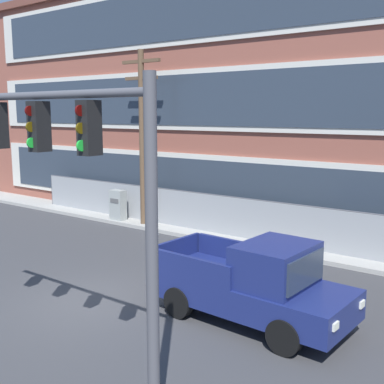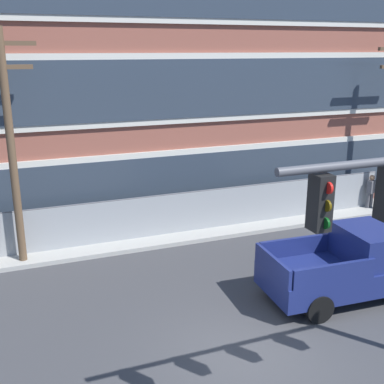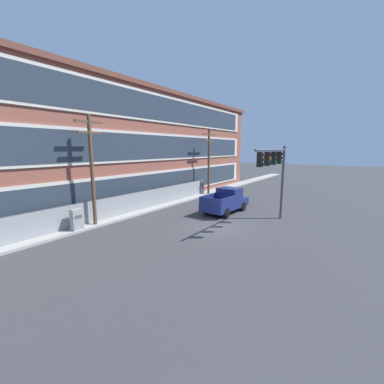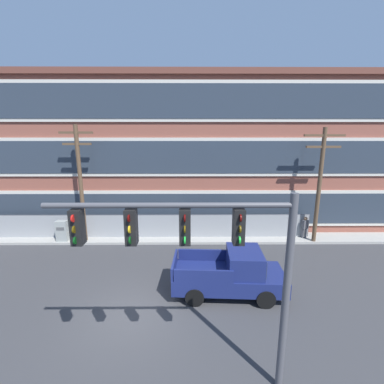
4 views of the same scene
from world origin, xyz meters
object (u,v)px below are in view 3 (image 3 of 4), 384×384
(traffic_signal_mast, at_px, (275,166))
(pedestrian_near_cabinet, at_px, (203,187))
(pickup_truck_navy, at_px, (226,201))
(utility_pole_near_corner, at_px, (92,167))
(utility_pole_midblock, at_px, (209,159))
(electrical_cabinet, at_px, (77,221))

(traffic_signal_mast, bearing_deg, pedestrian_near_cabinet, 54.75)
(pickup_truck_navy, height_order, utility_pole_near_corner, utility_pole_near_corner)
(utility_pole_near_corner, bearing_deg, utility_pole_midblock, -0.98)
(pickup_truck_navy, bearing_deg, electrical_cabinet, 151.21)
(utility_pole_near_corner, relative_size, utility_pole_midblock, 1.02)
(pedestrian_near_cabinet, bearing_deg, traffic_signal_mast, -125.25)
(pickup_truck_navy, relative_size, utility_pole_midblock, 0.67)
(utility_pole_near_corner, bearing_deg, pickup_truck_navy, -33.19)
(pickup_truck_navy, xyz_separation_m, utility_pole_midblock, (6.46, 5.60, 3.29))
(utility_pole_near_corner, bearing_deg, pedestrian_near_cabinet, 1.00)
(traffic_signal_mast, relative_size, utility_pole_midblock, 0.82)
(pickup_truck_navy, relative_size, electrical_cabinet, 3.28)
(utility_pole_near_corner, distance_m, utility_pole_midblock, 15.43)
(electrical_cabinet, height_order, pedestrian_near_cabinet, pedestrian_near_cabinet)
(traffic_signal_mast, xyz_separation_m, pedestrian_near_cabinet, (7.53, 10.66, -3.31))
(utility_pole_midblock, distance_m, electrical_cabinet, 17.26)
(traffic_signal_mast, distance_m, utility_pole_near_corner, 12.81)
(traffic_signal_mast, bearing_deg, utility_pole_midblock, 51.87)
(pickup_truck_navy, height_order, electrical_cabinet, pickup_truck_navy)
(pickup_truck_navy, xyz_separation_m, electrical_cabinet, (-10.44, 5.74, -0.19))
(traffic_signal_mast, bearing_deg, utility_pole_near_corner, 125.73)
(pickup_truck_navy, distance_m, utility_pole_midblock, 9.16)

